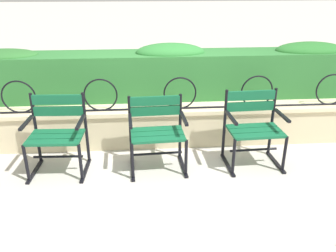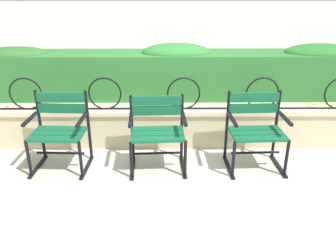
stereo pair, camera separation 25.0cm
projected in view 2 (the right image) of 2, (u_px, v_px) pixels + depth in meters
ground_plane at (168, 170)px, 4.04m from camera, size 60.00×60.00×0.00m
stone_wall at (168, 125)px, 4.60m from camera, size 6.99×0.41×0.51m
iron_arch_fence at (148, 96)px, 4.36m from camera, size 6.46×0.02×0.42m
hedge_row at (171, 72)px, 4.80m from camera, size 6.85×0.58×0.74m
park_chair_left at (60, 129)px, 3.97m from camera, size 0.64×0.55×0.88m
park_chair_centre at (157, 130)px, 3.97m from camera, size 0.66×0.55×0.82m
park_chair_right at (256, 129)px, 3.98m from camera, size 0.66×0.55×0.87m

